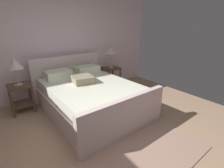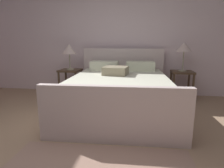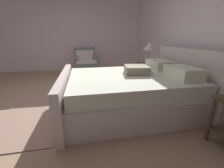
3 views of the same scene
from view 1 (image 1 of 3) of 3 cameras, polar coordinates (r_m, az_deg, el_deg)
ground_plane at (r=2.48m, az=-0.99°, el=-24.95°), size 6.10×5.26×0.02m
wall_back at (r=4.28m, az=-22.59°, el=13.06°), size 6.22×0.12×2.69m
bed at (r=3.49m, az=-7.96°, el=-4.01°), size 1.87×2.35×1.05m
nightstand_right at (r=4.78m, az=-0.28°, el=3.56°), size 0.44×0.44×0.60m
table_lamp_right at (r=4.64m, az=-0.29°, el=11.56°), size 0.31×0.31×0.58m
nightstand_left at (r=3.87m, az=-29.47°, el=-3.06°), size 0.44×0.44×0.60m
table_lamp_left at (r=3.71m, az=-31.10°, el=5.96°), size 0.30×0.30×0.55m
area_rug at (r=2.54m, az=12.67°, el=-23.84°), size 1.86×1.02×0.01m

